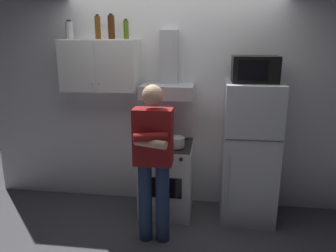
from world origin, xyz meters
name	(u,v)px	position (x,y,z in m)	size (l,w,h in m)	color
ground_plane	(168,222)	(0.00, 0.00, 0.00)	(7.00, 7.00, 0.00)	#4C4C51
back_wall_tiled	(174,98)	(0.00, 0.60, 1.35)	(4.80, 0.10, 2.70)	white
upper_cabinet	(100,66)	(-0.85, 0.37, 1.75)	(0.90, 0.37, 0.60)	white
stove_oven	(167,178)	(-0.05, 0.25, 0.43)	(0.60, 0.62, 0.87)	white
range_hood	(168,80)	(-0.05, 0.38, 1.60)	(0.60, 0.44, 0.75)	#B7BABF
refrigerator	(249,153)	(0.90, 0.25, 0.80)	(0.60, 0.62, 1.60)	silver
microwave	(255,69)	(0.90, 0.27, 1.74)	(0.48, 0.37, 0.28)	black
person_standing	(153,159)	(-0.10, -0.36, 0.90)	(0.38, 0.33, 1.64)	navy
cooking_pot	(177,142)	(0.08, 0.13, 0.93)	(0.28, 0.18, 0.11)	#B7BABF
bottle_canister_steel	(69,30)	(-1.19, 0.36, 2.15)	(0.08, 0.08, 0.21)	#B2B5BA
bottle_beer_brown	(98,27)	(-0.84, 0.35, 2.18)	(0.06, 0.06, 0.27)	brown
bottle_rum_dark	(111,27)	(-0.69, 0.35, 2.18)	(0.08, 0.08, 0.27)	#47230F
bottle_olive_oil	(126,30)	(-0.53, 0.41, 2.15)	(0.06, 0.06, 0.22)	#4C6B19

